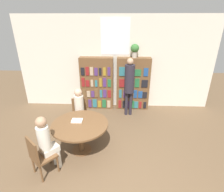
{
  "coord_description": "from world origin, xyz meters",
  "views": [
    {
      "loc": [
        0.15,
        -2.08,
        2.81
      ],
      "look_at": [
        -0.03,
        1.97,
        1.05
      ],
      "focal_mm": 28.0,
      "sensor_mm": 36.0,
      "label": 1
    }
  ],
  "objects_px": {
    "flower_vase": "(135,49)",
    "seated_reader_left": "(79,109)",
    "reading_table": "(80,128)",
    "seated_reader_right": "(47,141)",
    "bookshelf_left": "(97,84)",
    "chair_left_side": "(80,113)",
    "bookshelf_right": "(133,84)",
    "librarian_standing": "(129,82)",
    "chair_near_camera": "(39,155)"
  },
  "relations": [
    {
      "from": "bookshelf_right",
      "to": "reading_table",
      "type": "xyz_separation_m",
      "value": [
        -1.3,
        -2.26,
        -0.25
      ]
    },
    {
      "from": "reading_table",
      "to": "seated_reader_right",
      "type": "distance_m",
      "value": 0.78
    },
    {
      "from": "reading_table",
      "to": "seated_reader_left",
      "type": "relative_size",
      "value": 1.0
    },
    {
      "from": "chair_left_side",
      "to": "librarian_standing",
      "type": "bearing_deg",
      "value": -162.08
    },
    {
      "from": "chair_near_camera",
      "to": "seated_reader_left",
      "type": "bearing_deg",
      "value": 113.96
    },
    {
      "from": "reading_table",
      "to": "seated_reader_left",
      "type": "distance_m",
      "value": 0.79
    },
    {
      "from": "flower_vase",
      "to": "chair_near_camera",
      "type": "distance_m",
      "value": 3.87
    },
    {
      "from": "flower_vase",
      "to": "chair_left_side",
      "type": "relative_size",
      "value": 0.48
    },
    {
      "from": "bookshelf_left",
      "to": "librarian_standing",
      "type": "height_order",
      "value": "librarian_standing"
    },
    {
      "from": "bookshelf_right",
      "to": "librarian_standing",
      "type": "height_order",
      "value": "librarian_standing"
    },
    {
      "from": "flower_vase",
      "to": "seated_reader_left",
      "type": "relative_size",
      "value": 0.33
    },
    {
      "from": "flower_vase",
      "to": "bookshelf_left",
      "type": "bearing_deg",
      "value": -179.77
    },
    {
      "from": "librarian_standing",
      "to": "seated_reader_right",
      "type": "bearing_deg",
      "value": -125.29
    },
    {
      "from": "bookshelf_right",
      "to": "librarian_standing",
      "type": "xyz_separation_m",
      "value": [
        -0.15,
        -0.5,
        0.25
      ]
    },
    {
      "from": "chair_near_camera",
      "to": "librarian_standing",
      "type": "relative_size",
      "value": 0.48
    },
    {
      "from": "flower_vase",
      "to": "chair_near_camera",
      "type": "relative_size",
      "value": 0.48
    },
    {
      "from": "chair_left_side",
      "to": "seated_reader_right",
      "type": "distance_m",
      "value": 1.57
    },
    {
      "from": "flower_vase",
      "to": "chair_left_side",
      "type": "distance_m",
      "value": 2.52
    },
    {
      "from": "bookshelf_left",
      "to": "reading_table",
      "type": "xyz_separation_m",
      "value": [
        -0.1,
        -2.26,
        -0.25
      ]
    },
    {
      "from": "flower_vase",
      "to": "reading_table",
      "type": "xyz_separation_m",
      "value": [
        -1.31,
        -2.27,
        -1.38
      ]
    },
    {
      "from": "seated_reader_left",
      "to": "seated_reader_right",
      "type": "xyz_separation_m",
      "value": [
        -0.33,
        -1.35,
        -0.0
      ]
    },
    {
      "from": "chair_near_camera",
      "to": "seated_reader_right",
      "type": "xyz_separation_m",
      "value": [
        0.12,
        0.14,
        0.22
      ]
    },
    {
      "from": "chair_near_camera",
      "to": "seated_reader_left",
      "type": "distance_m",
      "value": 1.57
    },
    {
      "from": "librarian_standing",
      "to": "bookshelf_left",
      "type": "bearing_deg",
      "value": 154.44
    },
    {
      "from": "flower_vase",
      "to": "seated_reader_left",
      "type": "height_order",
      "value": "flower_vase"
    },
    {
      "from": "seated_reader_left",
      "to": "librarian_standing",
      "type": "relative_size",
      "value": 0.68
    },
    {
      "from": "seated_reader_left",
      "to": "bookshelf_right",
      "type": "bearing_deg",
      "value": -147.59
    },
    {
      "from": "bookshelf_left",
      "to": "chair_left_side",
      "type": "bearing_deg",
      "value": -103.68
    },
    {
      "from": "bookshelf_right",
      "to": "seated_reader_right",
      "type": "distance_m",
      "value": 3.38
    },
    {
      "from": "bookshelf_left",
      "to": "seated_reader_right",
      "type": "height_order",
      "value": "bookshelf_left"
    },
    {
      "from": "bookshelf_left",
      "to": "reading_table",
      "type": "height_order",
      "value": "bookshelf_left"
    },
    {
      "from": "seated_reader_right",
      "to": "bookshelf_left",
      "type": "bearing_deg",
      "value": 118.76
    },
    {
      "from": "chair_left_side",
      "to": "bookshelf_right",
      "type": "bearing_deg",
      "value": -151.96
    },
    {
      "from": "librarian_standing",
      "to": "bookshelf_right",
      "type": "bearing_deg",
      "value": 73.65
    },
    {
      "from": "bookshelf_left",
      "to": "reading_table",
      "type": "bearing_deg",
      "value": -92.65
    },
    {
      "from": "bookshelf_left",
      "to": "flower_vase",
      "type": "xyz_separation_m",
      "value": [
        1.2,
        0.0,
        1.12
      ]
    },
    {
      "from": "bookshelf_right",
      "to": "librarian_standing",
      "type": "bearing_deg",
      "value": -106.35
    },
    {
      "from": "bookshelf_right",
      "to": "chair_near_camera",
      "type": "distance_m",
      "value": 3.58
    },
    {
      "from": "flower_vase",
      "to": "librarian_standing",
      "type": "distance_m",
      "value": 1.02
    },
    {
      "from": "reading_table",
      "to": "seated_reader_left",
      "type": "xyz_separation_m",
      "value": [
        -0.18,
        0.76,
        0.09
      ]
    },
    {
      "from": "flower_vase",
      "to": "seated_reader_right",
      "type": "xyz_separation_m",
      "value": [
        -1.82,
        -2.85,
        -1.29
      ]
    },
    {
      "from": "chair_near_camera",
      "to": "seated_reader_right",
      "type": "height_order",
      "value": "seated_reader_right"
    },
    {
      "from": "seated_reader_right",
      "to": "librarian_standing",
      "type": "xyz_separation_m",
      "value": [
        1.66,
        2.35,
        0.42
      ]
    },
    {
      "from": "chair_near_camera",
      "to": "bookshelf_right",
      "type": "bearing_deg",
      "value": 98.08
    },
    {
      "from": "chair_left_side",
      "to": "seated_reader_right",
      "type": "relative_size",
      "value": 0.7
    },
    {
      "from": "flower_vase",
      "to": "seated_reader_right",
      "type": "distance_m",
      "value": 3.62
    },
    {
      "from": "chair_near_camera",
      "to": "seated_reader_right",
      "type": "bearing_deg",
      "value": 90.0
    },
    {
      "from": "bookshelf_left",
      "to": "librarian_standing",
      "type": "bearing_deg",
      "value": -25.56
    },
    {
      "from": "bookshelf_left",
      "to": "librarian_standing",
      "type": "relative_size",
      "value": 0.95
    },
    {
      "from": "bookshelf_right",
      "to": "seated_reader_left",
      "type": "xyz_separation_m",
      "value": [
        -1.48,
        -1.5,
        -0.17
      ]
    }
  ]
}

